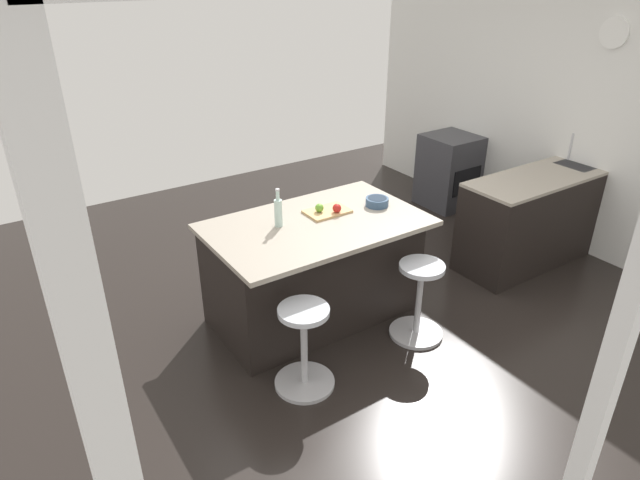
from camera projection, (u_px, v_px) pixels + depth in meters
name	position (u px, v px, depth m)	size (l,w,h in m)	color
ground_plane	(351.00, 304.00, 4.98)	(7.23, 7.23, 0.00)	black
interior_partition_left	(568.00, 102.00, 5.64)	(0.15, 5.56, 2.95)	silver
sink_cabinet	(555.00, 210.00, 5.69)	(2.31, 0.60, 1.19)	black
oven_range	(449.00, 171.00, 6.81)	(0.60, 0.61, 0.88)	#38383D
kitchen_island	(314.00, 269.00, 4.63)	(1.73, 1.07, 0.90)	black
stool_by_window	(419.00, 303.00, 4.43)	(0.44, 0.44, 0.66)	#B7B7BC
stool_middle	(304.00, 350.00, 3.90)	(0.44, 0.44, 0.66)	#B7B7BC
cutting_board	(327.00, 211.00, 4.55)	(0.36, 0.24, 0.02)	tan
apple_green	(319.00, 208.00, 4.51)	(0.07, 0.07, 0.07)	#609E2D
apple_red	(337.00, 208.00, 4.50)	(0.07, 0.07, 0.07)	red
water_bottle	(278.00, 212.00, 4.28)	(0.06, 0.06, 0.31)	silver
fruit_bowl	(377.00, 201.00, 4.67)	(0.20, 0.20, 0.07)	#334C6B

